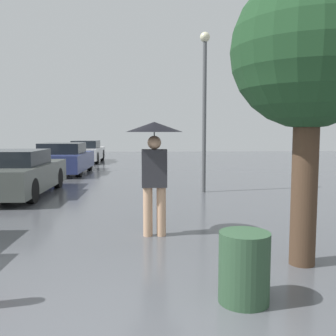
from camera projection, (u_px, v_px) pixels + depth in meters
name	position (u px, v px, depth m)	size (l,w,h in m)	color
pedestrian	(154.00, 151.00, 6.11)	(0.94, 0.94, 1.89)	tan
parked_car_second	(16.00, 174.00, 10.20)	(1.77, 4.13, 1.24)	#4C514C
parked_car_third	(64.00, 159.00, 15.54)	(1.89, 4.09, 1.28)	navy
parked_car_farthest	(87.00, 152.00, 21.41)	(1.63, 4.03, 1.24)	silver
tree	(309.00, 54.00, 4.65)	(1.95, 1.95, 3.72)	#473323
street_lamp	(204.00, 96.00, 10.53)	(0.28, 0.28, 4.49)	#515456
trash_bin	(244.00, 267.00, 3.79)	(0.52, 0.52, 0.72)	#2D4C33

